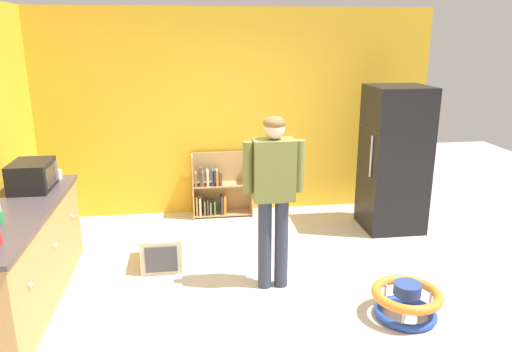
{
  "coord_description": "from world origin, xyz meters",
  "views": [
    {
      "loc": [
        -0.65,
        -4.12,
        2.37
      ],
      "look_at": [
        -0.04,
        0.35,
        1.05
      ],
      "focal_mm": 34.31,
      "sensor_mm": 36.0,
      "label": 1
    }
  ],
  "objects_px": {
    "refrigerator": "(394,159)",
    "white_cup": "(58,175)",
    "bookshelf": "(218,189)",
    "standing_person": "(274,188)",
    "baby_walker": "(406,301)",
    "microwave": "(32,176)",
    "kitchen_counter": "(19,258)",
    "pet_carrier": "(162,248)"
  },
  "relations": [
    {
      "from": "refrigerator",
      "to": "white_cup",
      "type": "relative_size",
      "value": 18.74
    },
    {
      "from": "refrigerator",
      "to": "bookshelf",
      "type": "bearing_deg",
      "value": 160.89
    },
    {
      "from": "bookshelf",
      "to": "white_cup",
      "type": "relative_size",
      "value": 8.95
    },
    {
      "from": "bookshelf",
      "to": "white_cup",
      "type": "height_order",
      "value": "white_cup"
    },
    {
      "from": "standing_person",
      "to": "baby_walker",
      "type": "relative_size",
      "value": 2.76
    },
    {
      "from": "baby_walker",
      "to": "white_cup",
      "type": "height_order",
      "value": "white_cup"
    },
    {
      "from": "bookshelf",
      "to": "microwave",
      "type": "height_order",
      "value": "microwave"
    },
    {
      "from": "bookshelf",
      "to": "refrigerator",
      "type": "bearing_deg",
      "value": -19.11
    },
    {
      "from": "kitchen_counter",
      "to": "microwave",
      "type": "relative_size",
      "value": 4.59
    },
    {
      "from": "white_cup",
      "to": "bookshelf",
      "type": "bearing_deg",
      "value": 32.11
    },
    {
      "from": "kitchen_counter",
      "to": "bookshelf",
      "type": "bearing_deg",
      "value": 47.13
    },
    {
      "from": "standing_person",
      "to": "kitchen_counter",
      "type": "bearing_deg",
      "value": -179.65
    },
    {
      "from": "baby_walker",
      "to": "microwave",
      "type": "bearing_deg",
      "value": 158.78
    },
    {
      "from": "refrigerator",
      "to": "microwave",
      "type": "bearing_deg",
      "value": -170.11
    },
    {
      "from": "kitchen_counter",
      "to": "baby_walker",
      "type": "bearing_deg",
      "value": -11.58
    },
    {
      "from": "refrigerator",
      "to": "microwave",
      "type": "relative_size",
      "value": 3.71
    },
    {
      "from": "microwave",
      "to": "white_cup",
      "type": "bearing_deg",
      "value": 66.68
    },
    {
      "from": "baby_walker",
      "to": "microwave",
      "type": "height_order",
      "value": "microwave"
    },
    {
      "from": "standing_person",
      "to": "microwave",
      "type": "bearing_deg",
      "value": 165.4
    },
    {
      "from": "microwave",
      "to": "white_cup",
      "type": "height_order",
      "value": "microwave"
    },
    {
      "from": "standing_person",
      "to": "microwave",
      "type": "distance_m",
      "value": 2.36
    },
    {
      "from": "refrigerator",
      "to": "white_cup",
      "type": "xyz_separation_m",
      "value": [
        -3.86,
        -0.36,
        0.06
      ]
    },
    {
      "from": "kitchen_counter",
      "to": "bookshelf",
      "type": "height_order",
      "value": "kitchen_counter"
    },
    {
      "from": "baby_walker",
      "to": "bookshelf",
      "type": "bearing_deg",
      "value": 117.89
    },
    {
      "from": "refrigerator",
      "to": "standing_person",
      "type": "height_order",
      "value": "refrigerator"
    },
    {
      "from": "baby_walker",
      "to": "standing_person",
      "type": "bearing_deg",
      "value": 146.3
    },
    {
      "from": "bookshelf",
      "to": "standing_person",
      "type": "height_order",
      "value": "standing_person"
    },
    {
      "from": "bookshelf",
      "to": "baby_walker",
      "type": "relative_size",
      "value": 1.41
    },
    {
      "from": "baby_walker",
      "to": "white_cup",
      "type": "relative_size",
      "value": 6.36
    },
    {
      "from": "refrigerator",
      "to": "pet_carrier",
      "type": "distance_m",
      "value": 2.97
    },
    {
      "from": "pet_carrier",
      "to": "microwave",
      "type": "height_order",
      "value": "microwave"
    },
    {
      "from": "standing_person",
      "to": "white_cup",
      "type": "relative_size",
      "value": 17.58
    },
    {
      "from": "bookshelf",
      "to": "pet_carrier",
      "type": "bearing_deg",
      "value": -116.01
    },
    {
      "from": "baby_walker",
      "to": "pet_carrier",
      "type": "xyz_separation_m",
      "value": [
        -2.13,
        1.33,
        0.02
      ]
    },
    {
      "from": "refrigerator",
      "to": "pet_carrier",
      "type": "height_order",
      "value": "refrigerator"
    },
    {
      "from": "standing_person",
      "to": "microwave",
      "type": "xyz_separation_m",
      "value": [
        -2.28,
        0.59,
        0.04
      ]
    },
    {
      "from": "kitchen_counter",
      "to": "white_cup",
      "type": "distance_m",
      "value": 1.09
    },
    {
      "from": "pet_carrier",
      "to": "white_cup",
      "type": "distance_m",
      "value": 1.34
    },
    {
      "from": "bookshelf",
      "to": "white_cup",
      "type": "xyz_separation_m",
      "value": [
        -1.74,
        -1.09,
        0.58
      ]
    },
    {
      "from": "white_cup",
      "to": "kitchen_counter",
      "type": "bearing_deg",
      "value": -99.43
    },
    {
      "from": "standing_person",
      "to": "pet_carrier",
      "type": "height_order",
      "value": "standing_person"
    },
    {
      "from": "standing_person",
      "to": "pet_carrier",
      "type": "bearing_deg",
      "value": 149.91
    }
  ]
}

